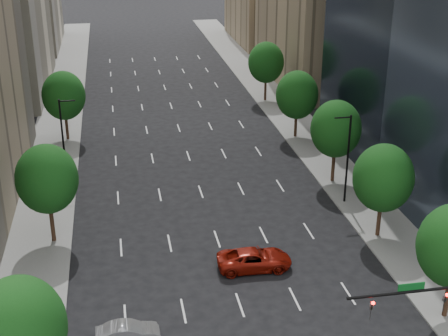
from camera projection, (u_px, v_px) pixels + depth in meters
sidewalk_left at (44, 203)px, 62.06m from camera, size 6.00×200.00×0.15m
sidewalk_right at (346, 180)px, 67.12m from camera, size 6.00×200.00×0.15m
filler_left at (21, 1)px, 126.02m from camera, size 14.00×26.00×18.00m
filler_right at (269, 2)px, 131.84m from camera, size 14.00×26.00×16.00m
tree_right_2 at (383, 178)px, 53.84m from camera, size 5.20×5.20×8.61m
tree_right_3 at (336, 129)px, 64.62m from camera, size 5.20×5.20×8.89m
tree_right_4 at (297, 95)px, 77.49m from camera, size 5.20×5.20×8.46m
tree_right_5 at (266, 63)px, 91.90m from camera, size 5.20×5.20×8.75m
tree_left_0 at (19, 328)px, 34.70m from camera, size 5.20×5.20×8.75m
tree_left_1 at (47, 179)px, 52.77m from camera, size 5.20×5.20×8.97m
tree_left_2 at (64, 96)px, 76.47m from camera, size 5.20×5.20×8.68m
streetlight_rn at (347, 157)px, 60.40m from camera, size 1.70×0.20×9.00m
streetlight_ln at (63, 138)px, 65.09m from camera, size 1.70×0.20×9.00m
car_silver at (128, 333)px, 42.33m from camera, size 4.30×1.57×1.41m
car_red_far at (254, 259)px, 50.80m from camera, size 6.06×2.94×1.66m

